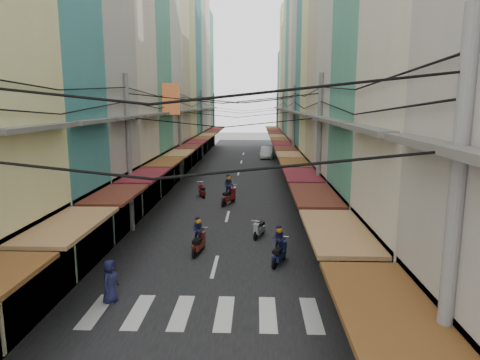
% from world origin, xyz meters
% --- Properties ---
extents(ground, '(160.00, 160.00, 0.00)m').
position_xyz_m(ground, '(0.00, 0.00, 0.00)').
color(ground, slate).
rests_on(ground, ground).
extents(road, '(10.00, 80.00, 0.02)m').
position_xyz_m(road, '(0.00, 20.00, 0.01)').
color(road, black).
rests_on(road, ground).
extents(sidewalk_left, '(3.00, 80.00, 0.06)m').
position_xyz_m(sidewalk_left, '(-6.50, 20.00, 0.03)').
color(sidewalk_left, gray).
rests_on(sidewalk_left, ground).
extents(sidewalk_right, '(3.00, 80.00, 0.06)m').
position_xyz_m(sidewalk_right, '(6.50, 20.00, 0.03)').
color(sidewalk_right, gray).
rests_on(sidewalk_right, ground).
extents(crosswalk, '(7.55, 2.40, 0.01)m').
position_xyz_m(crosswalk, '(-0.00, -6.00, 0.03)').
color(crosswalk, silver).
rests_on(crosswalk, ground).
extents(building_row_left, '(7.80, 67.67, 23.70)m').
position_xyz_m(building_row_left, '(-7.92, 16.56, 9.78)').
color(building_row_left, beige).
rests_on(building_row_left, ground).
extents(building_row_right, '(7.80, 68.98, 22.59)m').
position_xyz_m(building_row_right, '(7.92, 16.45, 9.41)').
color(building_row_right, teal).
rests_on(building_row_right, ground).
extents(utility_poles, '(10.20, 66.13, 8.20)m').
position_xyz_m(utility_poles, '(0.00, 15.01, 6.59)').
color(utility_poles, slate).
rests_on(utility_poles, ground).
extents(white_car, '(5.14, 2.35, 1.76)m').
position_xyz_m(white_car, '(3.04, 33.74, 0.00)').
color(white_car, silver).
rests_on(white_car, ground).
extents(bicycle, '(1.93, 1.21, 1.24)m').
position_xyz_m(bicycle, '(5.80, 1.04, 0.00)').
color(bicycle, black).
rests_on(bicycle, ground).
extents(moving_scooters, '(5.28, 14.61, 2.02)m').
position_xyz_m(moving_scooters, '(0.28, 4.28, 0.54)').
color(moving_scooters, black).
rests_on(moving_scooters, ground).
extents(parked_scooters, '(13.32, 11.48, 1.00)m').
position_xyz_m(parked_scooters, '(4.65, -3.50, 0.48)').
color(parked_scooters, black).
rests_on(parked_scooters, ground).
extents(pedestrians, '(13.25, 17.49, 2.14)m').
position_xyz_m(pedestrians, '(-4.31, 3.12, 1.00)').
color(pedestrians, black).
rests_on(pedestrians, ground).
extents(market_umbrella, '(2.35, 2.35, 2.48)m').
position_xyz_m(market_umbrella, '(7.20, -3.12, 2.18)').
color(market_umbrella, '#B2B2B7').
rests_on(market_umbrella, ground).
extents(traffic_sign, '(0.10, 0.60, 2.74)m').
position_xyz_m(traffic_sign, '(4.78, -3.35, 1.98)').
color(traffic_sign, slate).
rests_on(traffic_sign, ground).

